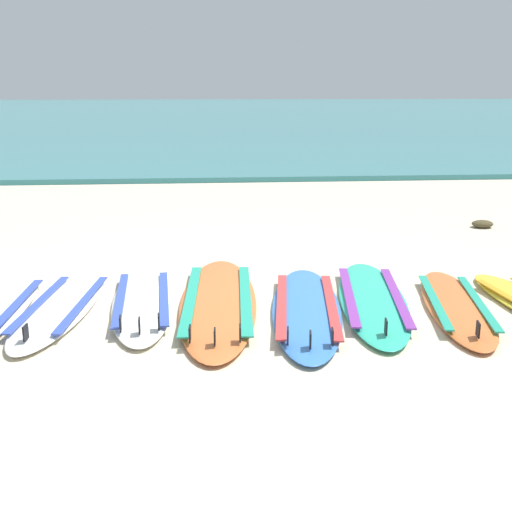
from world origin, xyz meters
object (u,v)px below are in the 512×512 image
Objects in this scene: surfboard_3 at (218,302)px; surfboard_5 at (372,299)px; surfboard_4 at (306,309)px; surfboard_6 at (456,305)px; surfboard_1 at (61,307)px; surfboard_2 at (142,302)px.

surfboard_5 is at bearing -2.08° from surfboard_3.
surfboard_4 is 1.13× the size of surfboard_6.
surfboard_4 and surfboard_5 have the same top height.
surfboard_3 is 1.32m from surfboard_5.
surfboard_1 is 1.01× the size of surfboard_2.
surfboard_1 is at bearing 174.23° from surfboard_4.
surfboard_3 is (1.30, 0.03, 0.00)m from surfboard_1.
surfboard_5 is (0.60, 0.18, -0.00)m from surfboard_4.
surfboard_3 and surfboard_6 have the same top height.
surfboard_1 and surfboard_4 have the same top height.
surfboard_1 is 0.66m from surfboard_2.
surfboard_1 is at bearing 176.02° from surfboard_6.
surfboard_5 is 1.13× the size of surfboard_6.
surfboard_1 is 1.01× the size of surfboard_6.
surfboard_4 is (2.01, -0.20, 0.00)m from surfboard_1.
surfboard_6 is (1.25, -0.02, -0.00)m from surfboard_4.
surfboard_1 is at bearing 179.59° from surfboard_5.
surfboard_5 is at bearing 17.15° from surfboard_4.
surfboard_2 and surfboard_5 have the same top height.
surfboard_5 is (1.31, -0.05, -0.00)m from surfboard_3.
surfboard_5 is 0.69m from surfboard_6.
surfboard_6 is at bearing -6.45° from surfboard_2.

